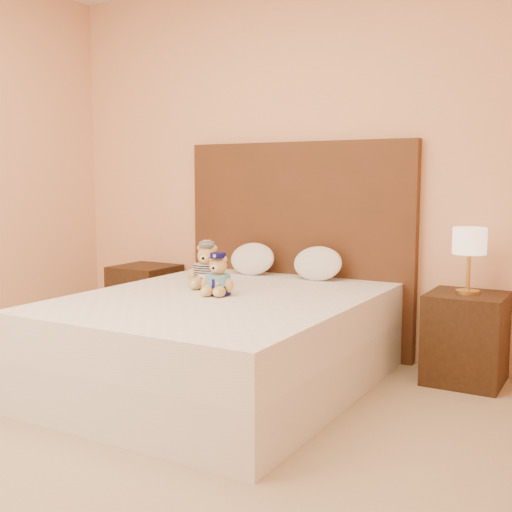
% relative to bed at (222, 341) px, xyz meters
% --- Properties ---
extents(ground, '(4.00, 4.50, 0.00)m').
position_rel_bed_xyz_m(ground, '(0.00, -1.20, -0.28)').
color(ground, tan).
rests_on(ground, ground).
extents(room_walls, '(4.04, 4.52, 2.72)m').
position_rel_bed_xyz_m(room_walls, '(0.00, -0.74, 1.53)').
color(room_walls, '#F4B285').
rests_on(room_walls, ground).
extents(bed, '(1.60, 2.00, 0.55)m').
position_rel_bed_xyz_m(bed, '(0.00, 0.00, 0.00)').
color(bed, white).
rests_on(bed, ground).
extents(headboard, '(1.75, 0.08, 1.50)m').
position_rel_bed_xyz_m(headboard, '(0.00, 1.01, 0.47)').
color(headboard, '#502B18').
rests_on(headboard, ground).
extents(nightstand_left, '(0.45, 0.45, 0.55)m').
position_rel_bed_xyz_m(nightstand_left, '(-1.25, 0.80, -0.00)').
color(nightstand_left, '#351F10').
rests_on(nightstand_left, ground).
extents(nightstand_right, '(0.45, 0.45, 0.55)m').
position_rel_bed_xyz_m(nightstand_right, '(1.25, 0.80, -0.00)').
color(nightstand_right, '#351F10').
rests_on(nightstand_right, ground).
extents(lamp, '(0.20, 0.20, 0.40)m').
position_rel_bed_xyz_m(lamp, '(1.25, 0.80, 0.57)').
color(lamp, gold).
rests_on(lamp, nightstand_right).
extents(teddy_police, '(0.24, 0.23, 0.25)m').
position_rel_bed_xyz_m(teddy_police, '(-0.03, 0.01, 0.40)').
color(teddy_police, '#AD8343').
rests_on(teddy_police, bed).
extents(teddy_prisoner, '(0.31, 0.30, 0.28)m').
position_rel_bed_xyz_m(teddy_prisoner, '(-0.23, 0.19, 0.42)').
color(teddy_prisoner, '#AD8343').
rests_on(teddy_prisoner, bed).
extents(pillow_left, '(0.35, 0.23, 0.25)m').
position_rel_bed_xyz_m(pillow_left, '(-0.27, 0.83, 0.40)').
color(pillow_left, white).
rests_on(pillow_left, bed).
extents(pillow_right, '(0.35, 0.23, 0.25)m').
position_rel_bed_xyz_m(pillow_right, '(0.24, 0.83, 0.40)').
color(pillow_right, white).
rests_on(pillow_right, bed).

